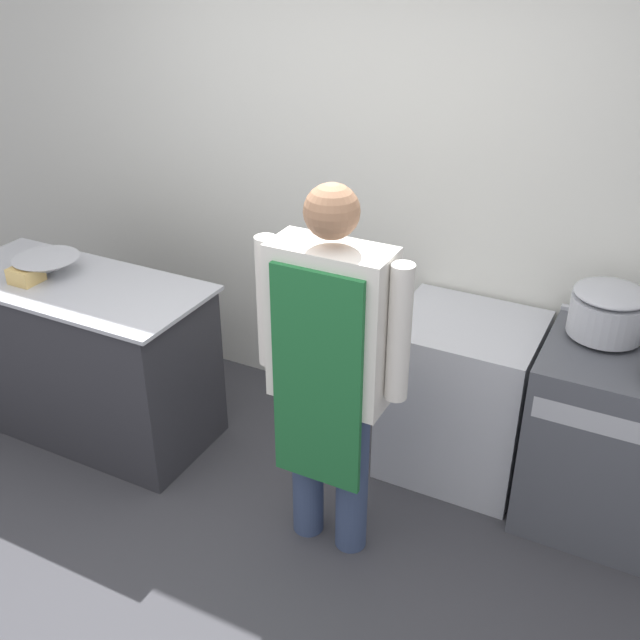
# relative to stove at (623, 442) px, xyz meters

# --- Properties ---
(ground_plane) EXTENTS (14.00, 14.00, 0.00)m
(ground_plane) POSITION_rel_stove_xyz_m (-1.47, -1.32, -0.44)
(ground_plane) COLOR #38383D
(wall_back) EXTENTS (8.00, 0.05, 2.70)m
(wall_back) POSITION_rel_stove_xyz_m (-1.47, 0.40, 0.91)
(wall_back) COLOR silver
(wall_back) RESTS_ON ground_plane
(prep_counter) EXTENTS (1.39, 0.64, 0.88)m
(prep_counter) POSITION_rel_stove_xyz_m (-2.64, -0.54, 0.00)
(prep_counter) COLOR #2D2D33
(prep_counter) RESTS_ON ground_plane
(stove) EXTENTS (0.79, 0.64, 0.90)m
(stove) POSITION_rel_stove_xyz_m (0.00, 0.00, 0.00)
(stove) COLOR #4C4F56
(stove) RESTS_ON ground_plane
(fridge_unit) EXTENTS (0.68, 0.60, 0.83)m
(fridge_unit) POSITION_rel_stove_xyz_m (-0.77, 0.05, -0.02)
(fridge_unit) COLOR silver
(fridge_unit) RESTS_ON ground_plane
(person_cook) EXTENTS (0.66, 0.24, 1.68)m
(person_cook) POSITION_rel_stove_xyz_m (-1.11, -0.71, 0.52)
(person_cook) COLOR #38476B
(person_cook) RESTS_ON ground_plane
(mixing_bowl) EXTENTS (0.34, 0.34, 0.09)m
(mixing_bowl) POSITION_rel_stove_xyz_m (-2.83, -0.52, 0.49)
(mixing_bowl) COLOR #B2B5BC
(mixing_bowl) RESTS_ON prep_counter
(plastic_tub) EXTENTS (0.14, 0.14, 0.08)m
(plastic_tub) POSITION_rel_stove_xyz_m (-2.86, -0.64, 0.48)
(plastic_tub) COLOR #D8B266
(plastic_tub) RESTS_ON prep_counter
(stock_pot) EXTENTS (0.32, 0.32, 0.22)m
(stock_pot) POSITION_rel_stove_xyz_m (-0.18, 0.11, 0.57)
(stock_pot) COLOR #B2B5BC
(stock_pot) RESTS_ON stove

